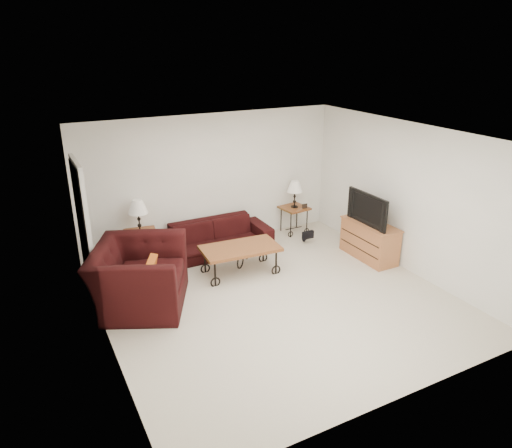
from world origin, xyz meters
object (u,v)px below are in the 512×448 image
at_px(sofa, 216,238).
at_px(tv_stand, 369,240).
at_px(coffee_table, 240,260).
at_px(television, 371,208).
at_px(lamp_left, 139,216).
at_px(side_table_right, 294,220).
at_px(backpack, 304,231).
at_px(lamp_right, 295,194).
at_px(armchair, 139,276).
at_px(side_table_left, 142,248).

relative_size(sofa, tv_stand, 1.86).
relative_size(coffee_table, television, 1.30).
bearing_deg(tv_stand, television, -180.00).
xyz_separation_m(lamp_left, tv_stand, (3.72, -1.66, -0.56)).
bearing_deg(side_table_right, backpack, -98.70).
distance_m(lamp_right, armchair, 3.81).
xyz_separation_m(sofa, tv_stand, (2.38, -1.48, 0.03)).
height_order(lamp_right, tv_stand, lamp_right).
bearing_deg(tv_stand, coffee_table, 167.53).
bearing_deg(coffee_table, tv_stand, -12.47).
relative_size(side_table_left, coffee_table, 0.46).
relative_size(lamp_left, backpack, 1.26).
relative_size(side_table_right, backpack, 1.17).
height_order(lamp_left, tv_stand, lamp_left).
xyz_separation_m(lamp_right, tv_stand, (0.57, -1.66, -0.49)).
bearing_deg(side_table_left, lamp_right, 0.00).
distance_m(side_table_left, lamp_left, 0.60).
height_order(coffee_table, television, television).
distance_m(lamp_right, coffee_table, 2.19).
xyz_separation_m(sofa, lamp_left, (-1.34, 0.18, 0.59)).
distance_m(sofa, side_table_left, 1.35).
height_order(side_table_left, lamp_right, lamp_right).
bearing_deg(lamp_right, television, -71.66).
bearing_deg(lamp_right, tv_stand, -71.04).
relative_size(side_table_left, armchair, 0.41).
height_order(side_table_left, side_table_right, side_table_left).
bearing_deg(backpack, coffee_table, -164.36).
height_order(side_table_left, coffee_table, side_table_left).
xyz_separation_m(lamp_left, lamp_right, (3.15, 0.00, -0.07)).
relative_size(tv_stand, backpack, 2.35).
height_order(side_table_left, armchair, armchair).
xyz_separation_m(side_table_right, television, (0.55, -1.66, 0.68)).
distance_m(side_table_left, backpack, 3.11).
xyz_separation_m(lamp_left, backpack, (3.07, -0.52, -0.66)).
height_order(side_table_right, lamp_left, lamp_left).
relative_size(lamp_left, armchair, 0.41).
bearing_deg(backpack, tv_stand, -65.02).
distance_m(side_table_right, television, 1.87).
bearing_deg(side_table_left, backpack, -9.55).
bearing_deg(side_table_left, tv_stand, -24.04).
height_order(sofa, armchair, armchair).
distance_m(armchair, backpack, 3.57).
bearing_deg(sofa, armchair, -145.25).
relative_size(side_table_right, lamp_right, 1.00).
bearing_deg(backpack, armchair, -170.66).
relative_size(sofa, television, 2.08).
bearing_deg(backpack, side_table_left, 165.83).
xyz_separation_m(side_table_right, lamp_left, (-3.15, -0.00, 0.62)).
xyz_separation_m(armchair, tv_stand, (4.11, -0.28, -0.14)).
relative_size(lamp_left, coffee_table, 0.46).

